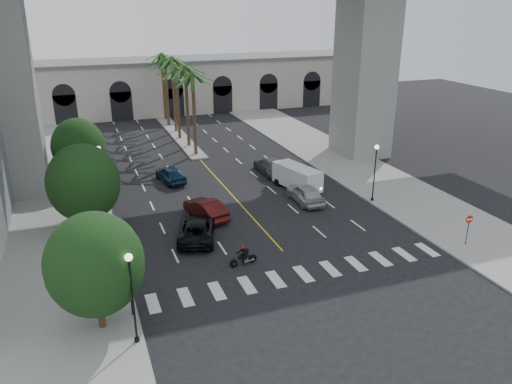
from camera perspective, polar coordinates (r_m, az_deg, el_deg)
name	(u,v)px	position (r m, az deg, el deg)	size (l,w,h in m)	color
ground	(294,264)	(34.99, 4.38, -8.16)	(140.00, 140.00, 0.00)	black
sidewalk_left	(62,212)	(45.92, -21.26, -2.19)	(8.00, 100.00, 0.15)	gray
sidewalk_right	(365,173)	(53.81, 12.33, 2.08)	(8.00, 100.00, 0.15)	gray
median	(178,135)	(69.06, -8.88, 6.47)	(2.00, 24.00, 0.20)	gray
pier_building	(155,86)	(84.67, -11.50, 11.82)	(71.00, 10.50, 8.50)	beige
palm_a	(193,77)	(57.74, -7.26, 12.87)	(3.20, 3.20, 10.30)	#47331E
palm_b	(185,71)	(61.59, -8.07, 13.58)	(3.20, 3.20, 10.60)	#47331E
palm_c	(176,71)	(65.47, -9.12, 13.54)	(3.20, 3.20, 10.10)	#47331E
palm_d	(172,61)	(69.35, -9.56, 14.52)	(3.20, 3.20, 10.90)	#47331E
palm_e	(165,62)	(73.26, -10.37, 14.43)	(3.20, 3.20, 10.40)	#47331E
palm_f	(162,57)	(77.20, -10.73, 14.93)	(3.20, 3.20, 10.70)	#47331E
street_tree_near	(95,264)	(27.84, -17.94, -7.87)	(5.20, 5.20, 6.89)	#382616
street_tree_mid	(83,183)	(39.77, -19.12, 0.99)	(5.44, 5.44, 7.21)	#382616
street_tree_far	(78,147)	(51.36, -19.65, 4.91)	(5.04, 5.04, 6.68)	#382616
lamp_post_left_near	(132,291)	(26.55, -13.98, -10.93)	(0.40, 0.40, 5.35)	black
lamp_post_left_far	(101,170)	(45.81, -17.31, 2.45)	(0.40, 0.40, 5.35)	black
lamp_post_right	(375,168)	(45.40, 13.44, 2.67)	(0.40, 0.40, 5.35)	black
traffic_signal_near	(129,279)	(29.07, -14.30, -9.61)	(0.25, 0.18, 3.65)	black
traffic_signal_far	(121,248)	(32.59, -15.15, -6.20)	(0.25, 0.18, 3.65)	black
motorcycle_rider	(244,256)	(34.44, -1.38, -7.34)	(2.05, 0.58, 1.48)	black
car_a	(305,193)	(45.10, 5.65, -0.16)	(2.01, 5.00, 1.70)	#A7A6AB
car_b	(206,209)	(41.82, -5.77, -1.91)	(1.76, 5.06, 1.67)	#410F0D
car_c	(197,229)	(38.27, -6.80, -4.24)	(2.66, 5.77, 1.60)	black
car_d	(271,165)	(52.72, 1.74, 3.06)	(2.38, 5.86, 1.70)	#595A5E
car_e	(170,174)	(50.83, -9.75, 2.04)	(1.92, 4.77, 1.63)	#102C4D
cargo_van	(297,177)	(48.03, 4.75, 1.74)	(3.25, 5.69, 2.29)	silver
pedestrian_a	(95,261)	(34.47, -17.87, -7.52)	(0.72, 0.47, 1.98)	black
pedestrian_b	(65,253)	(36.46, -21.02, -6.52)	(0.85, 0.66, 1.75)	black
do_not_enter_sign	(469,224)	(39.61, 23.13, -3.38)	(0.61, 0.08, 2.49)	black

